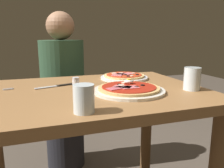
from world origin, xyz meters
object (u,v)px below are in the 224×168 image
pizza_foreground (129,89)px  water_glass_near (192,80)px  water_glass_far (84,101)px  knife (58,86)px  salt_shaker (76,85)px  diner_person (63,97)px  dining_table (90,119)px  pizza_across_left (124,77)px

pizza_foreground → water_glass_near: bearing=-10.6°
water_glass_far → knife: water_glass_far is taller
salt_shaker → pizza_foreground: bearing=-15.4°
knife → diner_person: bearing=81.5°
knife → dining_table: bearing=-42.9°
water_glass_near → water_glass_far: water_glass_near is taller
water_glass_far → salt_shaker: bearing=85.5°
salt_shaker → pizza_across_left: bearing=36.8°
knife → salt_shaker: size_ratio=2.87×
water_glass_near → salt_shaker: (-0.50, 0.11, -0.01)m
dining_table → pizza_across_left: bearing=38.9°
pizza_foreground → dining_table: bearing=148.1°
dining_table → pizza_across_left: 0.35m
diner_person → salt_shaker: bearing=87.9°
pizza_across_left → knife: size_ratio=1.38×
dining_table → knife: 0.23m
diner_person → water_glass_far: bearing=87.3°
pizza_across_left → water_glass_far: bearing=-124.0°
water_glass_far → salt_shaker: size_ratio=1.36×
pizza_foreground → pizza_across_left: size_ratio=1.17×
pizza_across_left → water_glass_near: size_ratio=2.61×
pizza_across_left → knife: (-0.37, -0.08, -0.01)m
pizza_across_left → dining_table: bearing=-141.1°
pizza_foreground → water_glass_far: size_ratio=3.42×
knife → water_glass_far: bearing=-84.3°
dining_table → salt_shaker: (-0.07, -0.03, 0.17)m
dining_table → pizza_foreground: 0.24m
water_glass_far → diner_person: 1.04m
water_glass_far → diner_person: (0.05, 1.01, -0.25)m
salt_shaker → diner_person: (0.03, 0.75, -0.25)m
pizza_across_left → water_glass_far: 0.60m
water_glass_near → salt_shaker: 0.51m
pizza_foreground → knife: (-0.28, 0.21, -0.01)m
knife → pizza_across_left: bearing=12.2°
pizza_across_left → diner_person: bearing=119.1°
pizza_foreground → knife: pizza_foreground is taller
dining_table → water_glass_far: size_ratio=11.45×
pizza_foreground → pizza_across_left: bearing=72.1°
pizza_across_left → salt_shaker: 0.39m
pizza_foreground → pizza_across_left: 0.31m
pizza_foreground → knife: 0.35m
pizza_across_left → salt_shaker: (-0.31, -0.23, 0.02)m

